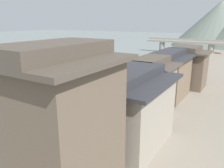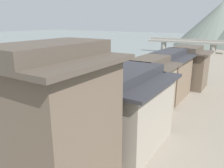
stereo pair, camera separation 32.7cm
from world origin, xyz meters
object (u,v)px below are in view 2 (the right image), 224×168
object	(u,v)px
boat_moored_nearest	(164,76)
boat_moored_second	(146,90)
stone_bridge	(187,44)
boat_midriver_drifting	(79,124)
house_waterfront_nearest	(55,126)
house_waterfront_far	(186,67)
boat_upstream_distant	(192,61)
house_waterfront_tall	(148,87)
house_waterfront_second	(124,108)
boat_moored_far	(116,103)
house_waterfront_narrow	(168,75)
boat_moored_third	(183,64)
boat_crossing_west	(141,69)
boat_midriver_upstream	(172,71)

from	to	relation	value
boat_moored_nearest	boat_moored_second	bearing A→B (deg)	-85.37
boat_moored_second	stone_bridge	size ratio (longest dim) A/B	0.21
boat_midriver_drifting	house_waterfront_nearest	distance (m)	11.08
boat_midriver_drifting	house_waterfront_far	bearing A→B (deg)	72.06
boat_upstream_distant	house_waterfront_tall	bearing A→B (deg)	-83.53
boat_moored_second	house_waterfront_second	world-z (taller)	house_waterfront_second
boat_midriver_drifting	house_waterfront_far	world-z (taller)	house_waterfront_far
boat_moored_far	house_waterfront_narrow	xyz separation A→B (m)	(5.26, 4.34, 3.61)
boat_moored_third	house_waterfront_second	xyz separation A→B (m)	(5.69, -39.84, 3.49)
boat_moored_nearest	house_waterfront_second	xyz separation A→B (m)	(5.83, -26.58, 3.59)
boat_moored_nearest	boat_crossing_west	bearing A→B (deg)	153.78
house_waterfront_nearest	stone_bridge	xyz separation A→B (m)	(-10.11, 67.90, -1.87)
boat_midriver_drifting	house_waterfront_far	size ratio (longest dim) A/B	0.57
boat_moored_nearest	house_waterfront_far	xyz separation A→B (m)	(5.78, -7.28, 3.62)
boat_moored_far	boat_upstream_distant	world-z (taller)	boat_upstream_distant
boat_moored_second	boat_midriver_upstream	size ratio (longest dim) A/B	1.14
boat_midriver_drifting	boat_upstream_distant	xyz separation A→B (m)	(0.76, 44.74, 0.04)
boat_crossing_west	house_waterfront_nearest	world-z (taller)	house_waterfront_nearest
boat_crossing_west	house_waterfront_second	size ratio (longest dim) A/B	0.59
house_waterfront_narrow	house_waterfront_far	world-z (taller)	same
house_waterfront_tall	house_waterfront_narrow	xyz separation A→B (m)	(-0.04, 6.58, -0.02)
boat_moored_far	house_waterfront_nearest	distance (m)	17.50
boat_moored_far	house_waterfront_tall	world-z (taller)	house_waterfront_tall
house_waterfront_nearest	boat_midriver_upstream	bearing A→B (deg)	98.49
boat_moored_nearest	boat_crossing_west	size ratio (longest dim) A/B	0.77
boat_upstream_distant	house_waterfront_second	bearing A→B (deg)	-83.59
stone_bridge	boat_upstream_distant	bearing A→B (deg)	-70.78
boat_moored_second	boat_upstream_distant	bearing A→B (deg)	90.38
boat_moored_far	boat_crossing_west	bearing A→B (deg)	107.02
boat_midriver_upstream	house_waterfront_tall	distance (m)	26.30
boat_upstream_distant	house_waterfront_second	size ratio (longest dim) A/B	0.59
house_waterfront_tall	house_waterfront_far	size ratio (longest dim) A/B	0.89
boat_moored_far	boat_crossing_west	distance (m)	22.08
boat_moored_nearest	boat_moored_third	distance (m)	13.26
boat_moored_third	house_waterfront_second	distance (m)	40.40
boat_upstream_distant	house_waterfront_second	distance (m)	46.32
boat_upstream_distant	boat_midriver_upstream	bearing A→B (deg)	-93.79
house_waterfront_narrow	stone_bridge	distance (m)	48.75
boat_midriver_upstream	boat_crossing_west	xyz separation A→B (m)	(-6.38, -2.13, 0.03)
house_waterfront_tall	boat_crossing_west	bearing A→B (deg)	116.74
boat_midriver_drifting	boat_crossing_west	bearing A→B (deg)	102.84
boat_midriver_upstream	stone_bridge	world-z (taller)	stone_bridge
boat_moored_far	boat_midriver_drifting	size ratio (longest dim) A/B	1.13
house_waterfront_tall	stone_bridge	xyz separation A→B (m)	(-9.68, 54.36, -0.58)
boat_crossing_west	stone_bridge	distance (m)	31.22
boat_midriver_upstream	stone_bridge	size ratio (longest dim) A/B	0.19
boat_moored_second	house_waterfront_tall	distance (m)	10.85
house_waterfront_narrow	house_waterfront_nearest	bearing A→B (deg)	-88.65
boat_midriver_upstream	house_waterfront_narrow	size ratio (longest dim) A/B	0.65
stone_bridge	boat_midriver_upstream	bearing A→B (deg)	-81.56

